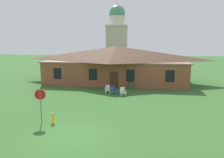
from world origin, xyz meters
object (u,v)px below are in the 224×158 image
(lawn_chair_left_end, at_px, (123,91))
(lawn_chair_near_door, at_px, (114,90))
(lawn_chair_by_porch, at_px, (108,89))
(trash_bin, at_px, (131,85))
(stop_sign, at_px, (40,99))
(fire_hydrant, at_px, (53,118))

(lawn_chair_left_end, bearing_deg, lawn_chair_near_door, 151.43)
(lawn_chair_by_porch, xyz_separation_m, lawn_chair_near_door, (0.78, -0.42, 0.00))
(lawn_chair_by_porch, distance_m, lawn_chair_left_end, 2.19)
(lawn_chair_by_porch, bearing_deg, trash_bin, 47.19)
(lawn_chair_near_door, xyz_separation_m, trash_bin, (1.80, 3.21, -0.00))
(stop_sign, xyz_separation_m, lawn_chair_left_end, (5.04, 9.06, -1.32))
(stop_sign, bearing_deg, fire_hydrant, 4.73)
(stop_sign, bearing_deg, lawn_chair_near_door, 68.09)
(lawn_chair_by_porch, height_order, trash_bin, trash_bin)
(stop_sign, xyz_separation_m, fire_hydrant, (0.84, 0.07, -1.44))
(lawn_chair_left_end, distance_m, fire_hydrant, 9.92)
(trash_bin, bearing_deg, lawn_chair_left_end, -99.62)
(stop_sign, distance_m, lawn_chair_near_door, 10.52)
(lawn_chair_left_end, xyz_separation_m, trash_bin, (0.65, 3.83, -0.00))
(stop_sign, height_order, lawn_chair_left_end, stop_sign)
(trash_bin, bearing_deg, lawn_chair_by_porch, -132.81)
(lawn_chair_by_porch, height_order, fire_hydrant, lawn_chair_by_porch)
(stop_sign, relative_size, lawn_chair_by_porch, 2.67)
(lawn_chair_left_end, relative_size, trash_bin, 0.98)
(lawn_chair_left_end, bearing_deg, lawn_chair_by_porch, 151.42)
(stop_sign, xyz_separation_m, lawn_chair_near_door, (3.90, 9.69, -1.32))
(stop_sign, relative_size, fire_hydrant, 3.23)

